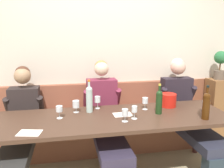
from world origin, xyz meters
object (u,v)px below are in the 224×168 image
object	(u,v)px
wine_bottle_clear_water	(159,101)
wall_bench	(105,131)
person_right_seat	(21,124)
wine_glass_center_rear	(125,113)
person_left_seat	(106,118)
wine_glass_near_bucket	(98,100)
wine_glass_right_end	(134,110)
wine_bottle_amber_mid	(89,98)
person_center_left_seat	(187,112)
wine_glass_by_bottle	(145,101)
wine_glass_center_front	(76,104)
potted_plant	(220,63)
dining_table	(115,122)
wine_glass_left_end	(59,110)
ice_bucket	(168,100)
wine_bottle_green_tall	(206,105)
wine_glass_mid_right	(205,105)

from	to	relation	value
wine_bottle_clear_water	wall_bench	bearing A→B (deg)	127.71
person_right_seat	wine_glass_center_rear	world-z (taller)	person_right_seat
person_left_seat	wine_glass_near_bucket	size ratio (longest dim) A/B	8.47
wine_glass_right_end	wine_glass_center_rear	size ratio (longest dim) A/B	1.05
wine_bottle_clear_water	wine_bottle_amber_mid	world-z (taller)	wine_bottle_amber_mid
person_right_seat	wine_glass_center_rear	bearing A→B (deg)	-23.01
person_center_left_seat	wine_glass_by_bottle	size ratio (longest dim) A/B	8.85
wine_glass_center_front	potted_plant	bearing A→B (deg)	12.50
wine_bottle_clear_water	wine_glass_center_rear	world-z (taller)	wine_bottle_clear_water
wine_glass_by_bottle	person_right_seat	bearing A→B (deg)	174.46
person_right_seat	person_center_left_seat	distance (m)	2.10
wine_bottle_clear_water	dining_table	bearing A→B (deg)	179.97
dining_table	person_right_seat	distance (m)	1.10
wine_bottle_amber_mid	wine_glass_center_rear	distance (m)	0.51
person_center_left_seat	wine_bottle_clear_water	world-z (taller)	person_center_left_seat
person_left_seat	wine_glass_near_bucket	bearing A→B (deg)	177.23
wine_bottle_clear_water	wine_glass_by_bottle	distance (m)	0.20
dining_table	wall_bench	bearing A→B (deg)	90.00
wine_glass_center_front	dining_table	bearing A→B (deg)	-28.21
wine_glass_left_end	wine_glass_by_bottle	distance (m)	1.01
dining_table	wine_glass_center_rear	world-z (taller)	wine_glass_center_rear
wine_glass_right_end	wine_glass_center_front	xyz separation A→B (m)	(-0.61, 0.33, -0.00)
ice_bucket	person_right_seat	bearing A→B (deg)	177.50
person_right_seat	person_left_seat	xyz separation A→B (m)	(1.00, -0.00, 0.01)
wine_bottle_amber_mid	wine_bottle_green_tall	xyz separation A→B (m)	(1.20, -0.47, -0.01)
wine_bottle_amber_mid	wine_glass_center_rear	size ratio (longest dim) A/B	2.82
potted_plant	wine_glass_left_end	bearing A→B (deg)	-164.66
ice_bucket	wine_glass_mid_right	size ratio (longest dim) A/B	1.33
wall_bench	person_center_left_seat	distance (m)	1.16
wall_bench	ice_bucket	size ratio (longest dim) A/B	14.66
potted_plant	person_left_seat	bearing A→B (deg)	-167.71
wine_glass_center_front	wine_glass_mid_right	size ratio (longest dim) A/B	0.94
person_left_seat	wine_glass_near_bucket	world-z (taller)	person_left_seat
wine_glass_by_bottle	wine_glass_mid_right	world-z (taller)	wine_glass_mid_right
wine_bottle_clear_water	person_left_seat	bearing A→B (deg)	151.28
wall_bench	wine_glass_near_bucket	size ratio (longest dim) A/B	18.99
person_left_seat	wine_bottle_amber_mid	distance (m)	0.37
wine_glass_right_end	wine_glass_mid_right	size ratio (longest dim) A/B	0.96
wine_bottle_amber_mid	dining_table	bearing A→B (deg)	-38.67
person_right_seat	wine_glass_center_front	distance (m)	0.68
person_center_left_seat	wine_bottle_clear_water	distance (m)	0.66
wine_glass_left_end	wine_glass_near_bucket	bearing A→B (deg)	29.84
person_right_seat	person_left_seat	world-z (taller)	person_left_seat
wine_bottle_amber_mid	wine_glass_near_bucket	xyz separation A→B (m)	(0.11, 0.11, -0.06)
ice_bucket	wine_glass_near_bucket	xyz separation A→B (m)	(-0.88, 0.08, 0.03)
wall_bench	wine_bottle_clear_water	size ratio (longest dim) A/B	8.35
person_right_seat	wine_glass_mid_right	size ratio (longest dim) A/B	8.38
person_left_seat	wine_bottle_amber_mid	bearing A→B (deg)	-153.96
wall_bench	wine_bottle_amber_mid	distance (m)	0.82
wine_bottle_clear_water	wine_glass_left_end	distance (m)	1.11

